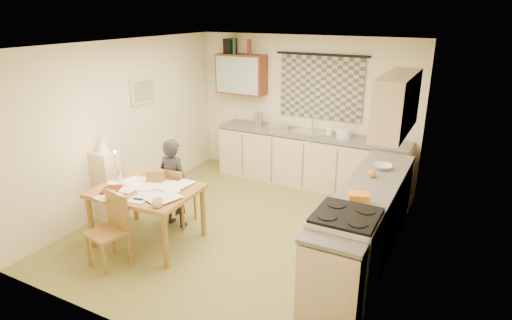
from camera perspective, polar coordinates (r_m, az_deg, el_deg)
The scene contains 44 objects.
floor at distance 6.10m, azimuth -1.96°, elevation -9.07°, with size 4.00×4.50×0.02m, color olive.
ceiling at distance 5.37m, azimuth -2.28°, elevation 15.26°, with size 4.00×4.50×0.02m, color white.
wall_back at distance 7.59m, azimuth 6.42°, elevation 6.79°, with size 4.00×0.02×2.50m, color beige.
wall_front at distance 3.94m, azimuth -18.69°, elevation -6.47°, with size 4.00×0.02×2.50m, color beige.
wall_left at distance 6.80m, azimuth -17.05°, elevation 4.54°, with size 0.02×4.50×2.50m, color beige.
wall_right at distance 4.98m, azimuth 18.44°, elevation -1.00°, with size 0.02×4.50×2.50m, color beige.
window_blind at distance 7.37m, azimuth 8.62°, elevation 9.49°, with size 1.45×0.03×1.05m, color navy.
curtain_rod at distance 7.28m, azimuth 8.79°, elevation 13.73°, with size 0.04×0.04×1.60m, color black.
wall_cabinet at distance 7.81m, azimuth -1.94°, elevation 11.37°, with size 0.90×0.34×0.70m, color #5D2617.
wall_cabinet_glass at distance 7.67m, azimuth -2.58°, elevation 11.20°, with size 0.84×0.02×0.64m, color #99B2A5.
upper_cabinet_right at distance 5.37m, azimuth 18.27°, elevation 7.17°, with size 0.34×1.30×0.70m, color #CBAF91.
framed_print at distance 6.96m, azimuth -14.88°, elevation 8.89°, with size 0.04×0.50×0.40m, color beige.
print_canvas at distance 6.94m, azimuth -14.73°, elevation 8.88°, with size 0.01×0.42×0.32m, color #B8B5A3.
counter_back at distance 7.44m, azimuth 7.12°, elevation 0.10°, with size 3.30×0.62×0.92m.
counter_right at distance 5.38m, azimuth 14.34°, elevation -8.32°, with size 0.62×2.95×0.92m.
stove at distance 4.58m, azimuth 11.55°, elevation -12.65°, with size 0.65×0.65×1.00m.
sink at distance 7.32m, azimuth 6.98°, elevation 3.31°, with size 0.55×0.45×0.10m, color silver.
tap at distance 7.44m, azimuth 7.56°, elevation 4.97°, with size 0.03×0.03×0.28m, color silver.
dish_rack at distance 7.51m, azimuth 3.04°, elevation 4.39°, with size 0.35×0.30×0.06m, color silver.
kettle at distance 7.65m, azimuth 0.40°, elevation 5.40°, with size 0.18×0.18×0.24m, color silver.
mixing_bowl at distance 7.11m, azimuth 11.64°, elevation 3.55°, with size 0.24×0.24×0.16m, color white.
soap_bottle at distance 7.22m, azimuth 9.74°, elevation 4.09°, with size 0.11×0.11×0.20m, color white.
bowl at distance 5.86m, azimuth 16.53°, elevation -0.86°, with size 0.31×0.31×0.06m, color white.
orange_bag at distance 4.75m, azimuth 13.53°, elevation -5.02°, with size 0.22×0.16×0.12m, color orange.
fruit_orange at distance 5.52m, azimuth 15.25°, elevation -1.75°, with size 0.10×0.10×0.10m, color orange.
speaker at distance 7.87m, azimuth -3.48°, elevation 14.93°, with size 0.16×0.20×0.26m, color black.
bottle_green at distance 7.83m, azimuth -2.96°, elevation 14.91°, with size 0.07×0.07×0.26m, color #195926.
bottle_brown at distance 7.68m, azimuth -0.90°, elevation 14.84°, with size 0.07×0.07×0.26m, color #5D2617.
dining_table at distance 5.77m, azimuth -14.17°, elevation -7.13°, with size 1.32×1.03×0.75m.
chair_far at distance 6.19m, azimuth -10.34°, elevation -6.07°, with size 0.42×0.42×0.86m.
chair_near at distance 5.47m, azimuth -18.97°, elevation -10.49°, with size 0.46×0.46×0.87m.
person at distance 6.02m, azimuth -10.87°, elevation -3.02°, with size 0.48×0.32×1.27m, color black.
shelf_stand at distance 6.49m, azimuth -19.18°, elevation -3.25°, with size 0.32×0.30×1.03m, color #CBAF91.
lampshade at distance 6.29m, azimuth -19.81°, elevation 2.01°, with size 0.20×0.20×0.22m, color beige.
letter_rack at distance 5.77m, azimuth -13.22°, elevation -2.12°, with size 0.22×0.10×0.16m, color brown.
mug at distance 5.07m, azimuth -12.96°, elevation -5.61°, with size 0.13×0.13×0.10m, color white.
magazine at distance 5.71m, azimuth -19.69°, elevation -3.75°, with size 0.30×0.34×0.03m, color #700F04.
book at distance 5.80m, azimuth -18.40°, elevation -3.29°, with size 0.19×0.25×0.02m, color orange.
orange_box at distance 5.58m, azimuth -18.93°, elevation -4.13°, with size 0.12×0.08×0.04m, color orange.
eyeglasses at distance 5.32m, azimuth -15.46°, elevation -5.09°, with size 0.13×0.04×0.02m, color black.
candle_holder at distance 5.94m, azimuth -17.72°, elevation -1.84°, with size 0.06×0.06×0.18m, color silver.
candle at distance 5.84m, azimuth -18.21°, elevation -0.13°, with size 0.02×0.02×0.22m, color white.
candle_flame at distance 5.84m, azimuth -18.30°, elevation 1.11°, with size 0.02×0.02×0.02m, color #FFCC66.
papers at distance 5.60m, azimuth -14.48°, elevation -3.65°, with size 1.21×1.01×0.03m.
Camera 1 is at (2.67, -4.64, 2.91)m, focal length 30.00 mm.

